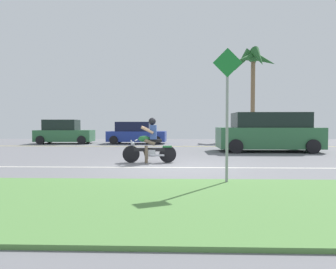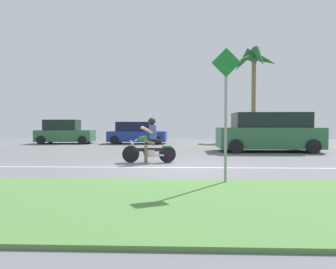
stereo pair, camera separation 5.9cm
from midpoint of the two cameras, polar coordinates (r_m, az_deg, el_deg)
name	(u,v)px [view 2 (the right image)]	position (r m, az deg, el deg)	size (l,w,h in m)	color
ground	(174,157)	(12.08, 1.36, -4.37)	(56.00, 30.00, 0.04)	slate
grass_median	(168,201)	(5.07, 0.42, -12.58)	(56.00, 3.80, 0.06)	#548442
lane_line_near	(173,167)	(9.09, 1.15, -6.28)	(50.40, 0.12, 0.01)	silver
lane_line_far	(176,146)	(17.89, 1.58, -2.25)	(50.40, 0.12, 0.01)	yellow
motorcyclist	(150,144)	(10.24, -3.36, -1.75)	(1.83, 0.60, 1.53)	black
suv_nearby	(269,133)	(15.22, 18.67, 0.34)	(4.95, 2.26, 1.87)	#2D663D
parked_car_0	(65,133)	(21.71, -18.95, 0.36)	(3.82, 1.95, 1.63)	#2D663D
parked_car_1	(137,133)	(20.56, -5.91, 0.20)	(3.97, 1.97, 1.48)	navy
palm_tree_0	(254,64)	(25.71, 16.02, 12.74)	(3.72, 3.81, 7.50)	brown
street_sign	(226,103)	(6.57, 11.18, 5.94)	(0.62, 0.06, 2.93)	gray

